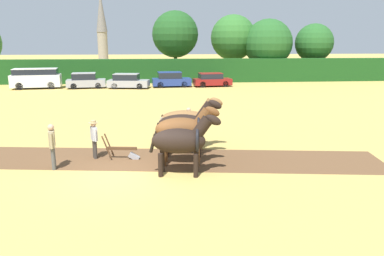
# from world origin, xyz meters

# --- Properties ---
(ground_plane) EXTENTS (240.00, 240.00, 0.00)m
(ground_plane) POSITION_xyz_m (0.00, 0.00, 0.00)
(ground_plane) COLOR tan
(plowed_furrow_strip) EXTENTS (23.55, 6.09, 0.01)m
(plowed_furrow_strip) POSITION_xyz_m (-1.20, 2.03, 0.00)
(plowed_furrow_strip) COLOR brown
(plowed_furrow_strip) RESTS_ON ground
(hedgerow) EXTENTS (62.90, 1.24, 2.72)m
(hedgerow) POSITION_xyz_m (0.00, 30.61, 1.36)
(hedgerow) COLOR #194719
(hedgerow) RESTS_ON ground
(tree_left) EXTENTS (5.65, 5.65, 8.36)m
(tree_left) POSITION_xyz_m (3.50, 33.95, 5.52)
(tree_left) COLOR #4C3823
(tree_left) RESTS_ON ground
(tree_center_left) EXTENTS (5.73, 5.73, 8.02)m
(tree_center_left) POSITION_xyz_m (10.93, 35.13, 5.14)
(tree_center_left) COLOR #4C3823
(tree_center_left) RESTS_ON ground
(tree_center) EXTENTS (5.95, 5.95, 7.42)m
(tree_center) POSITION_xyz_m (14.97, 33.21, 4.44)
(tree_center) COLOR #4C3823
(tree_center) RESTS_ON ground
(tree_center_right) EXTENTS (4.75, 4.75, 6.88)m
(tree_center_right) POSITION_xyz_m (20.94, 33.44, 4.49)
(tree_center_right) COLOR brown
(tree_center_right) RESTS_ON ground
(church_spire) EXTENTS (2.20, 2.20, 14.30)m
(church_spire) POSITION_xyz_m (-9.95, 66.80, 7.48)
(church_spire) COLOR gray
(church_spire) RESTS_ON ground
(draft_horse_lead_left) EXTENTS (2.66, 1.21, 2.33)m
(draft_horse_lead_left) POSITION_xyz_m (2.16, -0.17, 1.29)
(draft_horse_lead_left) COLOR black
(draft_horse_lead_left) RESTS_ON ground
(draft_horse_lead_right) EXTENTS (2.66, 1.23, 2.42)m
(draft_horse_lead_right) POSITION_xyz_m (2.30, 0.98, 1.42)
(draft_horse_lead_right) COLOR brown
(draft_horse_lead_right) RESTS_ON ground
(draft_horse_trail_left) EXTENTS (2.81, 1.11, 2.49)m
(draft_horse_trail_left) POSITION_xyz_m (2.47, 2.13, 1.39)
(draft_horse_trail_left) COLOR black
(draft_horse_trail_left) RESTS_ON ground
(draft_horse_trail_right) EXTENTS (2.98, 1.26, 2.42)m
(draft_horse_trail_right) POSITION_xyz_m (2.63, 3.28, 1.31)
(draft_horse_trail_right) COLOR brown
(draft_horse_trail_right) RESTS_ON ground
(plow) EXTENTS (1.55, 0.53, 1.13)m
(plow) POSITION_xyz_m (-0.10, 1.89, 0.31)
(plow) COLOR #4C331E
(plow) RESTS_ON ground
(farmer_at_plow) EXTENTS (0.40, 0.60, 1.62)m
(farmer_at_plow) POSITION_xyz_m (-1.34, 2.11, 0.93)
(farmer_at_plow) COLOR #38332D
(farmer_at_plow) RESTS_ON ground
(farmer_beside_team) EXTENTS (0.22, 0.66, 1.62)m
(farmer_beside_team) POSITION_xyz_m (2.79, 4.71, 0.93)
(farmer_beside_team) COLOR #28334C
(farmer_beside_team) RESTS_ON ground
(farmer_onlooker_left) EXTENTS (0.30, 0.68, 1.76)m
(farmer_onlooker_left) POSITION_xyz_m (-2.69, 0.86, 1.03)
(farmer_onlooker_left) COLOR #4C4C4C
(farmer_onlooker_left) RESTS_ON ground
(parked_van) EXTENTS (5.00, 2.54, 2.04)m
(parked_van) POSITION_xyz_m (-11.06, 26.24, 1.05)
(parked_van) COLOR silver
(parked_van) RESTS_ON ground
(parked_car_left) EXTENTS (4.07, 2.24, 1.57)m
(parked_car_left) POSITION_xyz_m (-6.13, 26.17, 0.75)
(parked_car_left) COLOR #9E9EA8
(parked_car_left) RESTS_ON ground
(parked_car_center_left) EXTENTS (4.34, 2.30, 1.50)m
(parked_car_center_left) POSITION_xyz_m (-1.78, 25.62, 0.72)
(parked_car_center_left) COLOR #9E9EA8
(parked_car_center_left) RESTS_ON ground
(parked_car_center) EXTENTS (4.15, 2.05, 1.58)m
(parked_car_center) POSITION_xyz_m (2.65, 26.44, 0.75)
(parked_car_center) COLOR navy
(parked_car_center) RESTS_ON ground
(parked_car_center_right) EXTENTS (4.15, 2.15, 1.44)m
(parked_car_center_right) POSITION_xyz_m (7.01, 26.45, 0.69)
(parked_car_center_right) COLOR maroon
(parked_car_center_right) RESTS_ON ground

